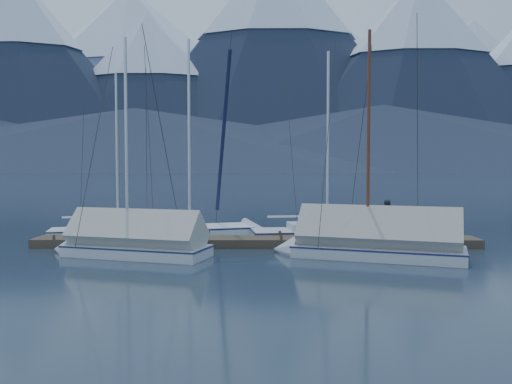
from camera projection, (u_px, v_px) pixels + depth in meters
ground at (256, 254)px, 20.07m from camera, size 1000.00×1000.00×0.00m
mountain_range at (266, 86)px, 386.89m from camera, size 877.00×584.00×150.50m
dock at (256, 243)px, 22.06m from camera, size 18.00×1.50×0.54m
mooring_posts at (244, 237)px, 22.05m from camera, size 15.12×1.52×0.35m
sailboat_open_left at (128, 233)px, 24.97m from camera, size 6.46×3.11×8.23m
sailboat_open_mid at (201, 233)px, 24.92m from camera, size 7.74×4.20×9.85m
sailboat_open_right at (338, 235)px, 24.13m from camera, size 7.07×3.09×9.09m
sailboat_covered_near at (363, 245)px, 19.42m from camera, size 7.19×4.17×8.95m
sailboat_covered_far at (125, 244)px, 19.67m from camera, size 6.43×3.50×8.64m
person at (388, 219)px, 21.88m from camera, size 0.46×0.62×1.54m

